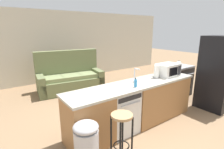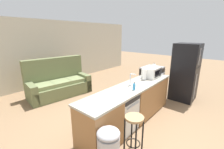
{
  "view_description": "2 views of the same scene",
  "coord_description": "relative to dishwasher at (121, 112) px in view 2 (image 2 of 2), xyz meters",
  "views": [
    {
      "loc": [
        -2.15,
        -2.38,
        1.93
      ],
      "look_at": [
        0.14,
        0.79,
        0.91
      ],
      "focal_mm": 28.0,
      "sensor_mm": 36.0,
      "label": 1
    },
    {
      "loc": [
        -2.61,
        -1.75,
        2.07
      ],
      "look_at": [
        0.32,
        0.74,
        1.01
      ],
      "focal_mm": 24.0,
      "sensor_mm": 36.0,
      "label": 2
    }
  ],
  "objects": [
    {
      "name": "soap_bottle",
      "position": [
        0.24,
        -0.16,
        0.55
      ],
      "size": [
        0.06,
        0.06,
        0.18
      ],
      "color": "#338CCC",
      "rests_on": "kitchen_counter"
    },
    {
      "name": "ground_plane",
      "position": [
        0.25,
        0.0,
        -0.42
      ],
      "size": [
        24.0,
        24.0,
        0.0
      ],
      "primitive_type": "plane",
      "color": "#896B4C"
    },
    {
      "name": "wall_back",
      "position": [
        0.55,
        4.2,
        0.88
      ],
      "size": [
        10.0,
        0.06,
        2.6
      ],
      "color": "beige",
      "rests_on": "ground_plane"
    },
    {
      "name": "sink_faucet",
      "position": [
        0.41,
        0.04,
        0.61
      ],
      "size": [
        0.07,
        0.18,
        0.3
      ],
      "color": "silver",
      "rests_on": "kitchen_counter"
    },
    {
      "name": "stove_range",
      "position": [
        2.6,
        0.55,
        0.03
      ],
      "size": [
        0.76,
        0.68,
        0.9
      ],
      "color": "black",
      "rests_on": "ground_plane"
    },
    {
      "name": "kettle",
      "position": [
        2.43,
        0.42,
        0.56
      ],
      "size": [
        0.21,
        0.17,
        0.19
      ],
      "color": "silver",
      "rests_on": "stove_range"
    },
    {
      "name": "bar_stool",
      "position": [
        -0.44,
        -0.6,
        0.11
      ],
      "size": [
        0.32,
        0.32,
        0.74
      ],
      "color": "tan",
      "rests_on": "ground_plane"
    },
    {
      "name": "couch",
      "position": [
        0.18,
        2.86,
        -0.03
      ],
      "size": [
        2.11,
        1.17,
        1.27
      ],
      "color": "#667047",
      "rests_on": "ground_plane"
    },
    {
      "name": "refrigerator",
      "position": [
        2.6,
        -0.55,
        0.47
      ],
      "size": [
        0.72,
        0.73,
        1.79
      ],
      "color": "black",
      "rests_on": "ground_plane"
    },
    {
      "name": "microwave",
      "position": [
        1.38,
        -0.0,
        0.62
      ],
      "size": [
        0.5,
        0.37,
        0.28
      ],
      "color": "white",
      "rests_on": "kitchen_counter"
    },
    {
      "name": "dishwasher",
      "position": [
        0.0,
        0.0,
        0.0
      ],
      "size": [
        0.58,
        0.61,
        0.84
      ],
      "color": "silver",
      "rests_on": "ground_plane"
    },
    {
      "name": "kitchen_counter",
      "position": [
        0.49,
        0.0,
        -0.0
      ],
      "size": [
        2.94,
        0.66,
        0.9
      ],
      "color": "#9E6B3D",
      "rests_on": "ground_plane"
    },
    {
      "name": "paper_towel_roll",
      "position": [
        1.04,
        0.03,
        0.62
      ],
      "size": [
        0.14,
        0.14,
        0.28
      ],
      "color": "#4C4C51",
      "rests_on": "kitchen_counter"
    }
  ]
}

